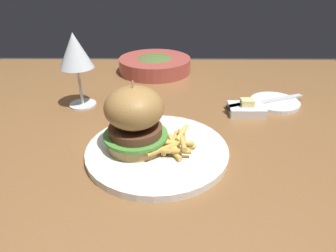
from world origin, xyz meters
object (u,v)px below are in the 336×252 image
table_knife (259,102)px  butter_dish (246,109)px  bread_plate (275,103)px  main_plate (157,151)px  soup_bowl (155,64)px  burger_sandwich (135,119)px  wine_glass (75,53)px

table_knife → butter_dish: size_ratio=2.53×
bread_plate → butter_dish: size_ratio=1.46×
main_plate → table_knife: bearing=40.4°
butter_dish → bread_plate: bearing=31.1°
butter_dish → table_knife: bearing=40.9°
table_knife → butter_dish: (-0.04, -0.03, -0.00)m
soup_bowl → table_knife: bearing=-45.4°
butter_dish → soup_bowl: soup_bowl is taller
burger_sandwich → table_knife: 0.35m
wine_glass → bread_plate: bearing=1.0°
bread_plate → table_knife: table_knife is taller
main_plate → wine_glass: bearing=132.3°
bread_plate → butter_dish: (-0.08, -0.05, 0.01)m
main_plate → soup_bowl: (-0.03, 0.48, 0.02)m
wine_glass → bread_plate: 0.51m
burger_sandwich → wine_glass: size_ratio=0.73×
table_knife → burger_sandwich: bearing=-144.3°
butter_dish → wine_glass: bearing=174.0°
table_knife → soup_bowl: (-0.27, 0.27, 0.01)m
main_plate → wine_glass: size_ratio=1.48×
burger_sandwich → soup_bowl: burger_sandwich is taller
main_plate → wine_glass: wine_glass is taller
main_plate → bread_plate: (0.29, 0.23, -0.00)m
bread_plate → table_knife: bearing=-158.5°
butter_dish → soup_bowl: (-0.23, 0.31, 0.01)m
soup_bowl → bread_plate: bearing=-38.8°
burger_sandwich → soup_bowl: bearing=88.5°
burger_sandwich → butter_dish: bearing=34.8°
wine_glass → table_knife: wine_glass is taller
main_plate → burger_sandwich: 0.08m
wine_glass → soup_bowl: bearing=57.0°
main_plate → table_knife: size_ratio=1.27×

